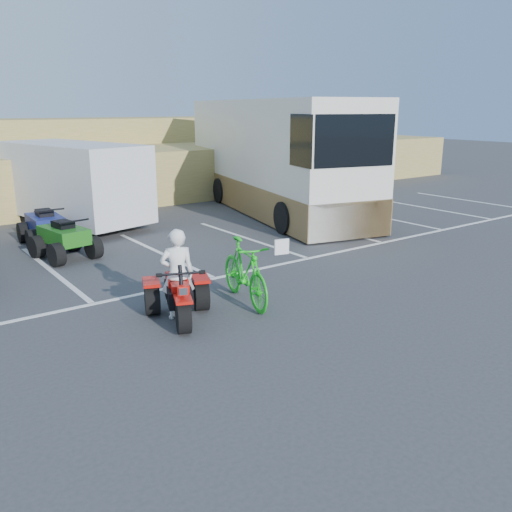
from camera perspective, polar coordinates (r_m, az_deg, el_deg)
ground at (r=9.93m, az=3.03°, el=-5.78°), size 100.00×100.00×0.00m
parking_stripes at (r=13.57m, az=-4.98°, el=0.05°), size 28.00×5.16×0.01m
grass_embankment at (r=23.49m, az=-21.80°, el=9.05°), size 40.00×8.50×3.10m
red_trike_atv at (r=9.57m, az=-7.98°, el=-6.75°), size 1.66×1.88×1.01m
rider at (r=9.44m, az=-8.27°, el=-1.90°), size 0.69×0.57×1.61m
green_dirt_bike at (r=10.13m, az=-1.18°, el=-1.69°), size 0.99×2.10×1.22m
cargo_trailer at (r=17.80m, az=-18.76°, el=7.45°), size 3.38×5.77×2.53m
rv_motorhome at (r=19.47m, az=1.81°, el=9.67°), size 5.09×10.84×3.78m
quad_atv_blue at (r=15.74m, az=-21.09°, el=1.20°), size 1.27×1.66×1.06m
quad_atv_green at (r=14.11m, az=-19.35°, el=-0.20°), size 1.43×1.76×1.04m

